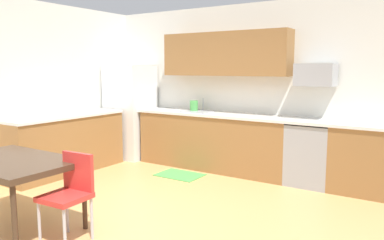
% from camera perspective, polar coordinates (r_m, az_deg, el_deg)
% --- Properties ---
extents(ground_plane, '(12.00, 12.00, 0.00)m').
position_cam_1_polar(ground_plane, '(4.50, -7.20, -14.19)').
color(ground_plane, tan).
extents(wall_back, '(5.80, 0.10, 2.70)m').
position_cam_1_polar(wall_back, '(6.43, 8.09, 4.74)').
color(wall_back, silver).
rests_on(wall_back, ground).
extents(wall_left, '(0.10, 5.80, 2.70)m').
position_cam_1_polar(wall_left, '(6.25, -26.35, 3.93)').
color(wall_left, silver).
rests_on(wall_left, ground).
extents(cabinet_run_back, '(2.64, 0.60, 0.90)m').
position_cam_1_polar(cabinet_run_back, '(6.43, 3.12, -3.28)').
color(cabinet_run_back, olive).
rests_on(cabinet_run_back, ground).
extents(cabinet_run_back_right, '(0.91, 0.60, 0.90)m').
position_cam_1_polar(cabinet_run_back_right, '(5.66, 24.52, -5.49)').
color(cabinet_run_back_right, olive).
rests_on(cabinet_run_back_right, ground).
extents(cabinet_run_left, '(0.60, 2.00, 0.90)m').
position_cam_1_polar(cabinet_run_left, '(6.52, -18.24, -3.51)').
color(cabinet_run_left, olive).
rests_on(cabinet_run_left, ground).
extents(countertop_back, '(4.80, 0.64, 0.04)m').
position_cam_1_polar(countertop_back, '(6.16, 6.63, 0.62)').
color(countertop_back, silver).
rests_on(countertop_back, cabinet_run_back).
extents(countertop_left, '(0.64, 2.00, 0.04)m').
position_cam_1_polar(countertop_left, '(6.45, -18.41, 0.59)').
color(countertop_left, silver).
rests_on(countertop_left, cabinet_run_left).
extents(upper_cabinets_back, '(2.20, 0.34, 0.70)m').
position_cam_1_polar(upper_cabinets_back, '(6.37, 4.85, 9.71)').
color(upper_cabinets_back, olive).
extents(refrigerator, '(0.76, 0.70, 1.72)m').
position_cam_1_polar(refrigerator, '(7.33, -9.10, 1.24)').
color(refrigerator, white).
rests_on(refrigerator, ground).
extents(oven_range, '(0.60, 0.60, 0.91)m').
position_cam_1_polar(oven_range, '(5.81, 17.12, -4.75)').
color(oven_range, '#999BA0').
rests_on(oven_range, ground).
extents(microwave, '(0.54, 0.36, 0.32)m').
position_cam_1_polar(microwave, '(5.78, 17.84, 6.38)').
color(microwave, '#9EA0A5').
extents(sink_basin, '(0.48, 0.40, 0.14)m').
position_cam_1_polar(sink_basin, '(6.52, 0.83, 0.71)').
color(sink_basin, '#A5A8AD').
rests_on(sink_basin, countertop_back).
extents(sink_faucet, '(0.02, 0.02, 0.24)m').
position_cam_1_polar(sink_faucet, '(6.65, 1.66, 2.23)').
color(sink_faucet, '#B2B5BA').
rests_on(sink_faucet, countertop_back).
extents(dining_table, '(1.40, 0.90, 0.74)m').
position_cam_1_polar(dining_table, '(4.42, -25.18, -6.04)').
color(dining_table, '#422D1E').
rests_on(dining_table, ground).
extents(chair_near_table, '(0.42, 0.42, 0.85)m').
position_cam_1_polar(chair_near_table, '(3.97, -17.58, -9.80)').
color(chair_near_table, red).
rests_on(chair_near_table, ground).
extents(floor_mat, '(0.70, 0.50, 0.01)m').
position_cam_1_polar(floor_mat, '(6.12, -1.83, -8.12)').
color(floor_mat, '#4CA54C').
rests_on(floor_mat, ground).
extents(kettle, '(0.14, 0.14, 0.20)m').
position_cam_1_polar(kettle, '(6.60, 0.28, 2.02)').
color(kettle, '#4CA54C').
rests_on(kettle, countertop_back).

